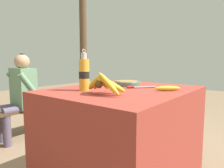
# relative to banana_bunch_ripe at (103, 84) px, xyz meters

# --- Properties ---
(market_counter) EXTENTS (1.12, 0.93, 0.76)m
(market_counter) POSITION_rel_banana_bunch_ripe_xyz_m (0.30, 0.06, -0.45)
(market_counter) COLOR maroon
(market_counter) RESTS_ON ground_plane
(banana_bunch_ripe) EXTENTS (0.19, 0.32, 0.15)m
(banana_bunch_ripe) POSITION_rel_banana_bunch_ripe_xyz_m (0.00, 0.00, 0.00)
(banana_bunch_ripe) COLOR #4C381E
(banana_bunch_ripe) RESTS_ON market_counter
(serving_bowl) EXTENTS (0.22, 0.22, 0.04)m
(serving_bowl) POSITION_rel_banana_bunch_ripe_xyz_m (0.49, 0.14, -0.05)
(serving_bowl) COLOR #4C6B5B
(serving_bowl) RESTS_ON market_counter
(water_bottle) EXTENTS (0.08, 0.08, 0.30)m
(water_bottle) POSITION_rel_banana_bunch_ripe_xyz_m (0.05, 0.22, 0.05)
(water_bottle) COLOR gold
(water_bottle) RESTS_ON market_counter
(loose_banana_front) EXTENTS (0.16, 0.16, 0.04)m
(loose_banana_front) POSITION_rel_banana_bunch_ripe_xyz_m (0.40, -0.26, -0.05)
(loose_banana_front) COLOR gold
(loose_banana_front) RESTS_ON market_counter
(knife) EXTENTS (0.21, 0.17, 0.02)m
(knife) POSITION_rel_banana_bunch_ripe_xyz_m (0.40, -0.01, -0.06)
(knife) COLOR #BCBCC1
(knife) RESTS_ON market_counter
(wooden_bench) EXTENTS (1.36, 0.32, 0.40)m
(wooden_bench) POSITION_rel_banana_bunch_ripe_xyz_m (0.33, 1.58, -0.50)
(wooden_bench) COLOR #4C3823
(wooden_bench) RESTS_ON ground_plane
(seated_vendor) EXTENTS (0.41, 0.40, 1.07)m
(seated_vendor) POSITION_rel_banana_bunch_ripe_xyz_m (0.24, 1.55, -0.22)
(seated_vendor) COLOR #564C60
(seated_vendor) RESTS_ON ground_plane
(banana_bunch_green) EXTENTS (0.19, 0.29, 0.14)m
(banana_bunch_green) POSITION_rel_banana_bunch_ripe_xyz_m (0.75, 1.58, -0.37)
(banana_bunch_green) COLOR #4C381E
(banana_bunch_green) RESTS_ON wooden_bench
(support_post_far) EXTENTS (0.12, 0.12, 2.61)m
(support_post_far) POSITION_rel_banana_bunch_ripe_xyz_m (1.51, 1.76, 0.48)
(support_post_far) COLOR #4C3823
(support_post_far) RESTS_ON ground_plane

